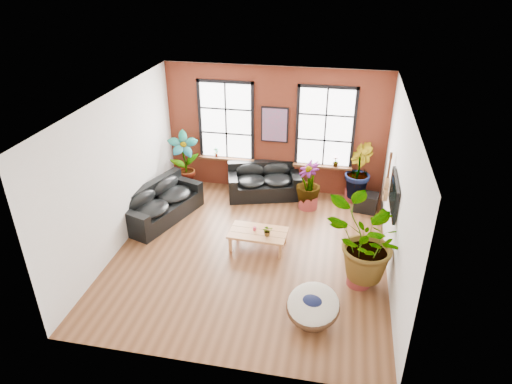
{
  "coord_description": "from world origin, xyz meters",
  "views": [
    {
      "loc": [
        1.76,
        -8.34,
        6.08
      ],
      "look_at": [
        0.0,
        0.6,
        1.25
      ],
      "focal_mm": 32.0,
      "sensor_mm": 36.0,
      "label": 1
    }
  ],
  "objects_px": {
    "sofa_left": "(160,204)",
    "papasan_chair": "(313,306)",
    "coffee_table": "(258,234)",
    "sofa_back": "(264,182)"
  },
  "relations": [
    {
      "from": "sofa_left",
      "to": "papasan_chair",
      "type": "relative_size",
      "value": 2.05
    },
    {
      "from": "sofa_back",
      "to": "coffee_table",
      "type": "bearing_deg",
      "value": -98.62
    },
    {
      "from": "sofa_left",
      "to": "coffee_table",
      "type": "xyz_separation_m",
      "value": [
        2.69,
        -0.82,
        -0.03
      ]
    },
    {
      "from": "sofa_back",
      "to": "sofa_left",
      "type": "distance_m",
      "value": 2.93
    },
    {
      "from": "sofa_left",
      "to": "coffee_table",
      "type": "distance_m",
      "value": 2.82
    },
    {
      "from": "sofa_left",
      "to": "papasan_chair",
      "type": "xyz_separation_m",
      "value": [
        4.13,
        -3.0,
        -0.03
      ]
    },
    {
      "from": "sofa_back",
      "to": "coffee_table",
      "type": "distance_m",
      "value": 2.59
    },
    {
      "from": "sofa_left",
      "to": "papasan_chair",
      "type": "height_order",
      "value": "sofa_left"
    },
    {
      "from": "sofa_back",
      "to": "papasan_chair",
      "type": "height_order",
      "value": "sofa_back"
    },
    {
      "from": "sofa_back",
      "to": "coffee_table",
      "type": "relative_size",
      "value": 1.6
    }
  ]
}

